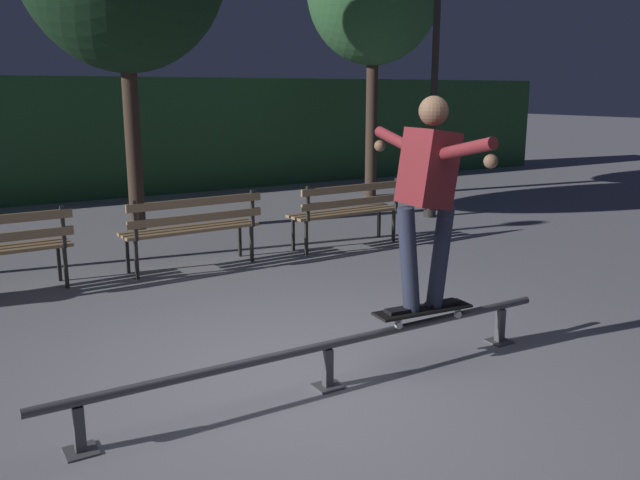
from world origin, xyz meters
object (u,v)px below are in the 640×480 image
skateboard (423,310)px  park_bench_left_center (193,223)px  skateboarder (428,186)px  park_bench_right_center (349,207)px  grind_rail (328,352)px  lamp_post_right (435,60)px

skateboard → park_bench_left_center: 3.52m
skateboarder → park_bench_left_center: skateboarder is taller
skateboard → park_bench_right_center: size_ratio=0.49×
skateboarder → skateboard: bearing=175.4°
grind_rail → skateboard: 0.85m
park_bench_left_center → park_bench_right_center: 2.13m
grind_rail → skateboarder: size_ratio=2.50×
skateboarder → park_bench_right_center: size_ratio=0.96×
skateboard → park_bench_right_center: bearing=65.0°
grind_rail → skateboarder: skateboarder is taller
park_bench_left_center → lamp_post_right: (4.46, 1.12, 1.94)m
skateboard → park_bench_left_center: park_bench_left_center is taller
grind_rail → skateboard: (0.83, 0.00, 0.15)m
park_bench_right_center → skateboarder: bearing=-115.0°
park_bench_left_center → skateboard: bearing=-81.7°
park_bench_left_center → park_bench_right_center: size_ratio=1.00×
skateboard → park_bench_left_center: size_ratio=0.49×
skateboard → skateboarder: bearing=-4.6°
skateboarder → park_bench_right_center: skateboarder is taller
grind_rail → skateboard: skateboard is taller
grind_rail → skateboarder: bearing=-0.0°
skateboard → skateboarder: size_ratio=0.51×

